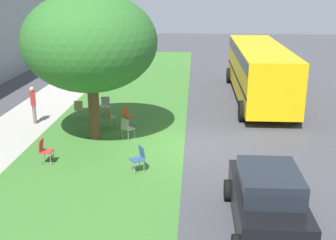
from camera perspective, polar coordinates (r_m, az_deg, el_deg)
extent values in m
plane|color=#424247|center=(16.25, 2.94, -3.61)|extent=(80.00, 80.00, 0.00)
cube|color=#3D752D|center=(16.59, -8.20, -3.31)|extent=(48.00, 6.00, 0.01)
cylinder|color=brown|center=(16.96, -10.05, 1.79)|extent=(0.44, 0.44, 2.66)
ellipsoid|color=#2D6B28|center=(16.45, -10.54, 10.38)|extent=(5.14, 5.14, 3.80)
cube|color=#B7332D|center=(15.19, -16.15, -4.11)|extent=(0.42, 0.40, 0.04)
cube|color=#B7332D|center=(15.17, -16.87, -3.24)|extent=(0.40, 0.09, 0.40)
cylinder|color=gray|center=(15.07, -15.68, -5.20)|extent=(0.02, 0.02, 0.42)
cylinder|color=gray|center=(15.38, -15.26, -4.68)|extent=(0.02, 0.02, 0.42)
cylinder|color=gray|center=(15.18, -16.90, -5.14)|extent=(0.02, 0.02, 0.42)
cylinder|color=gray|center=(15.49, -16.46, -4.63)|extent=(0.02, 0.02, 0.42)
cube|color=olive|center=(18.51, -7.74, 0.39)|extent=(0.57, 0.57, 0.04)
cube|color=olive|center=(18.33, -8.18, 0.98)|extent=(0.30, 0.37, 0.40)
cylinder|color=gray|center=(18.57, -6.95, -0.26)|extent=(0.02, 0.02, 0.42)
cylinder|color=gray|center=(18.82, -7.70, -0.05)|extent=(0.02, 0.02, 0.42)
cylinder|color=gray|center=(18.35, -7.72, -0.52)|extent=(0.02, 0.02, 0.42)
cylinder|color=gray|center=(18.60, -8.47, -0.29)|extent=(0.02, 0.02, 0.42)
cube|color=#ADA393|center=(16.96, -5.43, -1.16)|extent=(0.58, 0.58, 0.04)
cube|color=#ADA393|center=(16.77, -5.91, -0.53)|extent=(0.32, 0.36, 0.40)
cylinder|color=gray|center=(17.02, -4.58, -1.89)|extent=(0.02, 0.02, 0.42)
cylinder|color=gray|center=(17.27, -5.39, -1.61)|extent=(0.02, 0.02, 0.42)
cylinder|color=gray|center=(16.80, -5.43, -2.17)|extent=(0.02, 0.02, 0.42)
cylinder|color=gray|center=(17.06, -6.24, -1.89)|extent=(0.02, 0.02, 0.42)
cube|color=olive|center=(19.97, -11.88, 1.46)|extent=(0.42, 0.44, 0.04)
cube|color=olive|center=(19.74, -12.09, 1.98)|extent=(0.11, 0.40, 0.40)
cylinder|color=gray|center=(20.13, -11.21, 0.96)|extent=(0.02, 0.02, 0.42)
cylinder|color=gray|center=(20.24, -12.18, 0.99)|extent=(0.02, 0.02, 0.42)
cylinder|color=gray|center=(19.82, -11.50, 0.67)|extent=(0.02, 0.02, 0.42)
cylinder|color=gray|center=(19.93, -12.48, 0.71)|extent=(0.02, 0.02, 0.42)
cube|color=#ADA393|center=(20.20, -8.48, 1.85)|extent=(0.47, 0.49, 0.04)
cube|color=#ADA393|center=(20.31, -8.50, 2.64)|extent=(0.16, 0.41, 0.40)
cylinder|color=gray|center=(20.11, -8.97, 1.07)|extent=(0.02, 0.02, 0.42)
cylinder|color=gray|center=(20.10, -7.94, 1.11)|extent=(0.02, 0.02, 0.42)
cylinder|color=gray|center=(20.44, -8.95, 1.34)|extent=(0.02, 0.02, 0.42)
cylinder|color=gray|center=(20.43, -7.94, 1.38)|extent=(0.02, 0.02, 0.42)
cube|color=#335184|center=(18.52, -9.73, 0.31)|extent=(0.58, 0.58, 0.04)
cube|color=#335184|center=(18.36, -10.24, 0.91)|extent=(0.34, 0.34, 0.40)
cylinder|color=gray|center=(18.53, -8.96, -0.38)|extent=(0.02, 0.02, 0.42)
cylinder|color=gray|center=(18.82, -9.56, -0.13)|extent=(0.02, 0.02, 0.42)
cylinder|color=gray|center=(18.36, -9.84, -0.61)|extent=(0.02, 0.02, 0.42)
cylinder|color=gray|center=(18.66, -10.43, -0.34)|extent=(0.02, 0.02, 0.42)
cube|color=#C64C1E|center=(18.57, -5.31, 0.54)|extent=(0.54, 0.53, 0.04)
cube|color=#C64C1E|center=(18.59, -5.81, 1.32)|extent=(0.40, 0.23, 0.40)
cylinder|color=gray|center=(18.41, -5.13, -0.36)|extent=(0.02, 0.02, 0.42)
cylinder|color=gray|center=(18.70, -4.56, -0.05)|extent=(0.02, 0.02, 0.42)
cylinder|color=gray|center=(18.58, -6.03, -0.21)|extent=(0.02, 0.02, 0.42)
cylinder|color=gray|center=(18.87, -5.45, 0.09)|extent=(0.02, 0.02, 0.42)
cube|color=#335184|center=(13.98, -4.24, -5.37)|extent=(0.56, 0.56, 0.04)
cube|color=#335184|center=(13.95, -3.58, -4.34)|extent=(0.39, 0.27, 0.40)
cylinder|color=gray|center=(14.16, -5.14, -6.08)|extent=(0.02, 0.02, 0.42)
cylinder|color=gray|center=(13.86, -4.58, -6.63)|extent=(0.02, 0.02, 0.42)
cylinder|color=gray|center=(14.28, -3.86, -5.85)|extent=(0.02, 0.02, 0.42)
cylinder|color=gray|center=(13.97, -3.28, -6.38)|extent=(0.02, 0.02, 0.42)
cube|color=black|center=(11.10, 13.22, -10.93)|extent=(3.70, 1.64, 0.76)
cube|color=#1E232B|center=(10.68, 13.59, -8.25)|extent=(1.90, 1.44, 0.64)
cylinder|color=black|center=(12.40, 8.06, -9.39)|extent=(0.60, 0.18, 0.60)
cylinder|color=black|center=(12.66, 16.04, -9.35)|extent=(0.60, 0.18, 0.60)
cube|color=yellow|center=(23.16, 12.27, 6.71)|extent=(10.40, 2.44, 2.50)
cube|color=black|center=(23.23, 12.22, 5.86)|extent=(10.30, 2.46, 0.12)
cube|color=black|center=(23.01, 12.42, 8.91)|extent=(10.30, 2.46, 0.56)
cylinder|color=black|center=(27.14, 8.29, 6.04)|extent=(0.96, 0.28, 0.96)
cylinder|color=black|center=(27.46, 13.57, 5.87)|extent=(0.96, 0.28, 0.96)
cylinder|color=black|center=(19.41, 10.01, 1.22)|extent=(0.96, 0.28, 0.96)
cylinder|color=black|center=(19.85, 17.26, 1.05)|extent=(0.96, 0.28, 0.96)
cylinder|color=#726659|center=(19.66, -17.66, 0.69)|extent=(0.14, 0.14, 0.85)
cylinder|color=#726659|center=(19.83, -17.72, 0.83)|extent=(0.14, 0.14, 0.85)
cube|color=red|center=(19.56, -17.89, 2.79)|extent=(0.41, 0.34, 0.60)
sphere|color=tan|center=(19.46, -18.00, 4.01)|extent=(0.22, 0.22, 0.22)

